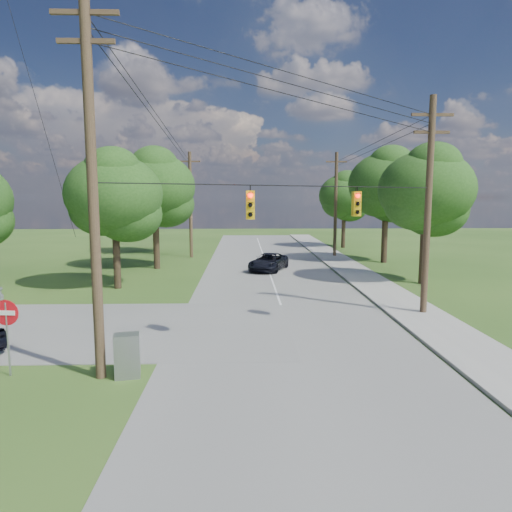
{
  "coord_description": "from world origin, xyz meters",
  "views": [
    {
      "loc": [
        -0.01,
        -13.79,
        5.76
      ],
      "look_at": [
        0.53,
        5.0,
        3.33
      ],
      "focal_mm": 32.0,
      "sensor_mm": 36.0,
      "label": 1
    }
  ],
  "objects_px": {
    "car_main_north": "(269,262)",
    "pole_north_e": "(336,204)",
    "pole_sw": "(92,182)",
    "pole_north_w": "(190,204)",
    "do_not_enter_sign": "(7,321)",
    "pole_ne": "(428,203)",
    "control_cabinet": "(127,356)"
  },
  "relations": [
    {
      "from": "car_main_north",
      "to": "pole_north_e",
      "type": "bearing_deg",
      "value": 70.73
    },
    {
      "from": "pole_sw",
      "to": "pole_north_w",
      "type": "bearing_deg",
      "value": 90.77
    },
    {
      "from": "pole_north_w",
      "to": "car_main_north",
      "type": "relative_size",
      "value": 2.09
    },
    {
      "from": "do_not_enter_sign",
      "to": "car_main_north",
      "type": "bearing_deg",
      "value": 71.38
    },
    {
      "from": "pole_ne",
      "to": "control_cabinet",
      "type": "distance_m",
      "value": 15.5
    },
    {
      "from": "pole_sw",
      "to": "pole_north_e",
      "type": "xyz_separation_m",
      "value": [
        13.5,
        29.6,
        -1.1
      ]
    },
    {
      "from": "pole_sw",
      "to": "pole_ne",
      "type": "relative_size",
      "value": 1.14
    },
    {
      "from": "pole_sw",
      "to": "pole_ne",
      "type": "distance_m",
      "value": 15.51
    },
    {
      "from": "pole_sw",
      "to": "pole_ne",
      "type": "xyz_separation_m",
      "value": [
        13.5,
        7.6,
        -0.76
      ]
    },
    {
      "from": "do_not_enter_sign",
      "to": "control_cabinet",
      "type": "bearing_deg",
      "value": 2.64
    },
    {
      "from": "pole_north_e",
      "to": "control_cabinet",
      "type": "distance_m",
      "value": 32.49
    },
    {
      "from": "pole_ne",
      "to": "pole_north_w",
      "type": "height_order",
      "value": "pole_ne"
    },
    {
      "from": "control_cabinet",
      "to": "do_not_enter_sign",
      "type": "relative_size",
      "value": 0.57
    },
    {
      "from": "pole_north_w",
      "to": "pole_sw",
      "type": "bearing_deg",
      "value": -89.23
    },
    {
      "from": "pole_sw",
      "to": "do_not_enter_sign",
      "type": "relative_size",
      "value": 4.76
    },
    {
      "from": "pole_north_w",
      "to": "car_main_north",
      "type": "distance_m",
      "value": 11.74
    },
    {
      "from": "pole_ne",
      "to": "control_cabinet",
      "type": "relative_size",
      "value": 7.36
    },
    {
      "from": "control_cabinet",
      "to": "pole_sw",
      "type": "bearing_deg",
      "value": 169.08
    },
    {
      "from": "pole_north_w",
      "to": "control_cabinet",
      "type": "xyz_separation_m",
      "value": [
        1.26,
        -29.6,
        -4.42
      ]
    },
    {
      "from": "pole_north_w",
      "to": "control_cabinet",
      "type": "height_order",
      "value": "pole_north_w"
    },
    {
      "from": "pole_ne",
      "to": "car_main_north",
      "type": "distance_m",
      "value": 16.05
    },
    {
      "from": "pole_ne",
      "to": "control_cabinet",
      "type": "bearing_deg",
      "value": -149.0
    },
    {
      "from": "pole_north_w",
      "to": "do_not_enter_sign",
      "type": "distance_m",
      "value": 29.68
    },
    {
      "from": "car_main_north",
      "to": "control_cabinet",
      "type": "xyz_separation_m",
      "value": [
        -5.74,
        -21.28,
        0.02
      ]
    },
    {
      "from": "pole_ne",
      "to": "control_cabinet",
      "type": "height_order",
      "value": "pole_ne"
    },
    {
      "from": "pole_ne",
      "to": "do_not_enter_sign",
      "type": "height_order",
      "value": "pole_ne"
    },
    {
      "from": "pole_north_e",
      "to": "car_main_north",
      "type": "relative_size",
      "value": 2.09
    },
    {
      "from": "pole_sw",
      "to": "pole_north_e",
      "type": "distance_m",
      "value": 32.55
    },
    {
      "from": "pole_ne",
      "to": "car_main_north",
      "type": "height_order",
      "value": "pole_ne"
    },
    {
      "from": "pole_sw",
      "to": "car_main_north",
      "type": "relative_size",
      "value": 2.51
    },
    {
      "from": "pole_sw",
      "to": "pole_north_e",
      "type": "bearing_deg",
      "value": 65.48
    },
    {
      "from": "pole_sw",
      "to": "pole_north_w",
      "type": "height_order",
      "value": "pole_sw"
    }
  ]
}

